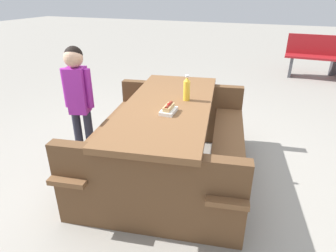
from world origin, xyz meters
The scene contains 6 objects.
ground_plane centered at (0.00, 0.00, 0.00)m, with size 30.00×30.00×0.00m, color gray.
picnic_table centered at (0.00, 0.00, 0.44)m, with size 2.01×1.69×0.75m.
soda_bottle centered at (-0.14, 0.13, 0.86)m, with size 0.06×0.06×0.24m.
hotdog_tray centered at (0.20, 0.08, 0.78)m, with size 0.18×0.12×0.08m.
child_in_coat centered at (0.04, -0.94, 0.77)m, with size 0.21×0.29×1.20m.
park_bench_mid centered at (-4.39, 1.71, 0.45)m, with size 0.44×1.51×0.85m.
Camera 1 is at (2.25, 0.87, 1.67)m, focal length 30.83 mm.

